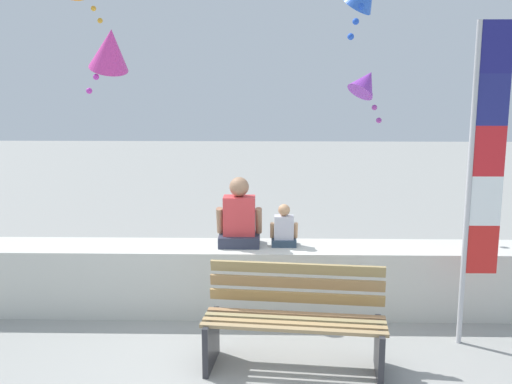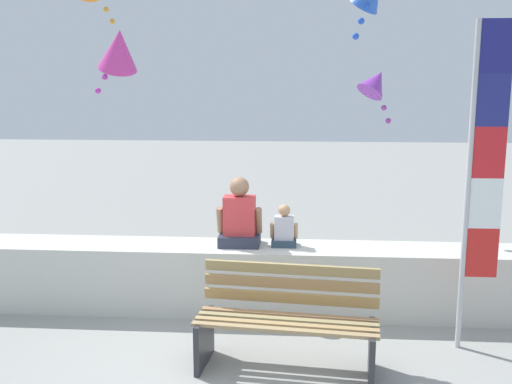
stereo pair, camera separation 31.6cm
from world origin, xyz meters
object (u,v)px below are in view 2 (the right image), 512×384
object	(u,v)px
person_child	(284,230)
flag_banner	(480,169)
park_bench	(287,322)
kite_magenta	(119,50)
kite_purple	(376,83)
person_adult	(240,219)

from	to	relation	value
person_child	flag_banner	bearing A→B (deg)	-24.56
flag_banner	person_child	bearing A→B (deg)	155.44
park_bench	kite_magenta	distance (m)	4.59
park_bench	person_child	world-z (taller)	person_child
flag_banner	kite_purple	xyz separation A→B (m)	(-0.54, 3.38, 0.75)
flag_banner	kite_purple	distance (m)	3.50
person_adult	kite_magenta	distance (m)	3.12
person_adult	kite_purple	distance (m)	3.41
park_bench	kite_purple	xyz separation A→B (m)	(1.18, 3.89, 2.07)
kite_purple	person_child	bearing A→B (deg)	-115.96
person_adult	person_child	xyz separation A→B (m)	(0.49, 0.00, -0.11)
park_bench	kite_purple	size ratio (longest dim) A/B	1.94
person_adult	kite_magenta	world-z (taller)	kite_magenta
park_bench	flag_banner	distance (m)	2.23
park_bench	person_adult	bearing A→B (deg)	112.63
person_child	kite_magenta	bearing A→B (deg)	142.80
person_adult	person_child	world-z (taller)	person_adult
park_bench	person_child	xyz separation A→B (m)	(-0.07, 1.33, 0.50)
flag_banner	park_bench	bearing A→B (deg)	-163.56
kite_magenta	kite_purple	world-z (taller)	kite_magenta
park_bench	person_child	bearing A→B (deg)	92.85
person_adult	flag_banner	size ratio (longest dim) A/B	0.25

